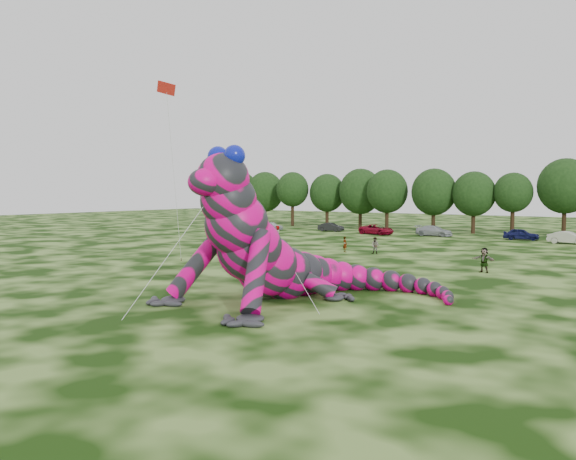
{
  "coord_description": "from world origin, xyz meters",
  "views": [
    {
      "loc": [
        19.54,
        -24.48,
        6.13
      ],
      "look_at": [
        2.23,
        0.64,
        4.0
      ],
      "focal_mm": 35.0,
      "sensor_mm": 36.0,
      "label": 1
    }
  ],
  "objects_px": {
    "tree_9": "(513,204)",
    "tree_8": "(474,202)",
    "inflatable_gecko": "(283,224)",
    "car_0": "(271,226)",
    "car_2": "(377,230)",
    "tree_10": "(565,197)",
    "car_3": "(434,231)",
    "tree_6": "(387,200)",
    "car_4": "(521,234)",
    "tree_0": "(220,198)",
    "spectator_0": "(345,244)",
    "tree_7": "(434,200)",
    "spectator_1": "(375,246)",
    "spectator_5": "(484,260)",
    "tree_3": "(293,199)",
    "tree_5": "(360,198)",
    "tree_4": "(327,200)",
    "tree_2": "(265,198)",
    "flying_kite": "(167,102)",
    "car_1": "(331,227)",
    "spectator_4": "(278,233)",
    "car_5": "(568,238)"
  },
  "relations": [
    {
      "from": "tree_2",
      "to": "spectator_4",
      "type": "height_order",
      "value": "tree_2"
    },
    {
      "from": "tree_5",
      "to": "tree_7",
      "type": "distance_m",
      "value": 13.15
    },
    {
      "from": "tree_0",
      "to": "spectator_4",
      "type": "xyz_separation_m",
      "value": [
        34.23,
        -28.15,
        -3.81
      ]
    },
    {
      "from": "tree_2",
      "to": "spectator_4",
      "type": "xyz_separation_m",
      "value": [
        22.69,
        -27.67,
        -3.88
      ]
    },
    {
      "from": "spectator_5",
      "to": "spectator_0",
      "type": "height_order",
      "value": "spectator_5"
    },
    {
      "from": "tree_0",
      "to": "tree_2",
      "type": "distance_m",
      "value": 11.55
    },
    {
      "from": "tree_2",
      "to": "car_2",
      "type": "relative_size",
      "value": 1.91
    },
    {
      "from": "tree_0",
      "to": "spectator_0",
      "type": "bearing_deg",
      "value": -36.22
    },
    {
      "from": "tree_8",
      "to": "car_2",
      "type": "height_order",
      "value": "tree_8"
    },
    {
      "from": "inflatable_gecko",
      "to": "car_2",
      "type": "distance_m",
      "value": 48.56
    },
    {
      "from": "tree_3",
      "to": "tree_4",
      "type": "xyz_separation_m",
      "value": [
        6.08,
        1.64,
        -0.19
      ]
    },
    {
      "from": "tree_9",
      "to": "tree_8",
      "type": "bearing_deg",
      "value": -176.11
    },
    {
      "from": "tree_5",
      "to": "tree_6",
      "type": "xyz_separation_m",
      "value": [
        5.57,
        -1.75,
        -0.15
      ]
    },
    {
      "from": "tree_2",
      "to": "tree_9",
      "type": "xyz_separation_m",
      "value": [
        44.08,
        -1.42,
        -0.48
      ]
    },
    {
      "from": "tree_3",
      "to": "spectator_1",
      "type": "bearing_deg",
      "value": -45.55
    },
    {
      "from": "inflatable_gecko",
      "to": "tree_6",
      "type": "xyz_separation_m",
      "value": [
        -18.71,
        55.05,
        0.5
      ]
    },
    {
      "from": "tree_3",
      "to": "tree_4",
      "type": "relative_size",
      "value": 1.04
    },
    {
      "from": "car_0",
      "to": "car_4",
      "type": "distance_m",
      "value": 36.48
    },
    {
      "from": "tree_8",
      "to": "car_3",
      "type": "bearing_deg",
      "value": -110.67
    },
    {
      "from": "car_5",
      "to": "car_0",
      "type": "bearing_deg",
      "value": 97.52
    },
    {
      "from": "tree_0",
      "to": "spectator_4",
      "type": "relative_size",
      "value": 5.03
    },
    {
      "from": "tree_8",
      "to": "spectator_0",
      "type": "relative_size",
      "value": 5.67
    },
    {
      "from": "flying_kite",
      "to": "car_2",
      "type": "distance_m",
      "value": 42.72
    },
    {
      "from": "tree_7",
      "to": "car_4",
      "type": "relative_size",
      "value": 2.23
    },
    {
      "from": "spectator_1",
      "to": "car_0",
      "type": "bearing_deg",
      "value": 137.54
    },
    {
      "from": "tree_6",
      "to": "inflatable_gecko",
      "type": "bearing_deg",
      "value": -71.23
    },
    {
      "from": "tree_3",
      "to": "tree_7",
      "type": "xyz_separation_m",
      "value": [
        25.64,
        -0.26,
        0.02
      ]
    },
    {
      "from": "car_4",
      "to": "spectator_1",
      "type": "xyz_separation_m",
      "value": [
        -8.13,
        -24.64,
        0.09
      ]
    },
    {
      "from": "inflatable_gecko",
      "to": "car_0",
      "type": "xyz_separation_m",
      "value": [
        -33.57,
        44.54,
        -3.58
      ]
    },
    {
      "from": "car_4",
      "to": "spectator_5",
      "type": "xyz_separation_m",
      "value": [
        4.03,
        -31.29,
        0.22
      ]
    },
    {
      "from": "tree_7",
      "to": "tree_9",
      "type": "height_order",
      "value": "tree_7"
    },
    {
      "from": "tree_2",
      "to": "tree_10",
      "type": "distance_m",
      "value": 50.42
    },
    {
      "from": "tree_7",
      "to": "car_4",
      "type": "xyz_separation_m",
      "value": [
        13.98,
        -7.2,
        -4.01
      ]
    },
    {
      "from": "tree_4",
      "to": "car_2",
      "type": "xyz_separation_m",
      "value": [
        14.8,
        -11.37,
        -3.83
      ]
    },
    {
      "from": "inflatable_gecko",
      "to": "tree_2",
      "type": "xyz_separation_m",
      "value": [
        -44.17,
        57.12,
        0.57
      ]
    },
    {
      "from": "tree_2",
      "to": "spectator_1",
      "type": "height_order",
      "value": "tree_2"
    },
    {
      "from": "tree_10",
      "to": "car_3",
      "type": "relative_size",
      "value": 2.12
    },
    {
      "from": "tree_7",
      "to": "spectator_0",
      "type": "relative_size",
      "value": 6.01
    },
    {
      "from": "flying_kite",
      "to": "car_0",
      "type": "xyz_separation_m",
      "value": [
        -19.24,
        39.7,
        -12.38
      ]
    },
    {
      "from": "car_5",
      "to": "spectator_5",
      "type": "bearing_deg",
      "value": -177.0
    },
    {
      "from": "spectator_1",
      "to": "tree_8",
      "type": "bearing_deg",
      "value": 84.48
    },
    {
      "from": "tree_6",
      "to": "car_4",
      "type": "xyz_separation_m",
      "value": [
        21.46,
        -7.08,
        -4.02
      ]
    },
    {
      "from": "tree_6",
      "to": "car_1",
      "type": "xyz_separation_m",
      "value": [
        -5.59,
        -7.8,
        -4.1
      ]
    },
    {
      "from": "tree_0",
      "to": "car_2",
      "type": "bearing_deg",
      "value": -16.66
    },
    {
      "from": "tree_5",
      "to": "car_3",
      "type": "height_order",
      "value": "tree_5"
    },
    {
      "from": "flying_kite",
      "to": "car_1",
      "type": "distance_m",
      "value": 45.29
    },
    {
      "from": "tree_7",
      "to": "car_0",
      "type": "xyz_separation_m",
      "value": [
        -22.34,
        -10.62,
        -4.07
      ]
    },
    {
      "from": "tree_8",
      "to": "car_0",
      "type": "distance_m",
      "value": 30.44
    },
    {
      "from": "car_0",
      "to": "car_3",
      "type": "height_order",
      "value": "car_3"
    },
    {
      "from": "car_1",
      "to": "spectator_0",
      "type": "xyz_separation_m",
      "value": [
        15.69,
        -24.15,
        0.14
      ]
    }
  ]
}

